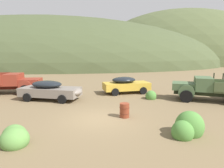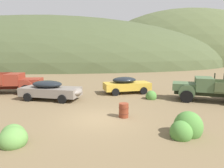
% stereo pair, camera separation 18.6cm
% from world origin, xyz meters
% --- Properties ---
extents(ground_plane, '(300.00, 300.00, 0.00)m').
position_xyz_m(ground_plane, '(0.00, 0.00, 0.00)').
color(ground_plane, brown).
extents(hill_center, '(117.42, 66.52, 30.97)m').
position_xyz_m(hill_center, '(-26.81, 55.45, 0.00)').
color(hill_center, '#424C2D').
rests_on(hill_center, ground).
extents(hill_distant, '(80.19, 80.78, 45.41)m').
position_xyz_m(hill_distant, '(26.59, 83.58, 0.00)').
color(hill_distant, '#4C5633').
rests_on(hill_distant, ground).
extents(truck_rust_red, '(6.18, 3.35, 1.91)m').
position_xyz_m(truck_rust_red, '(-9.09, 6.59, 1.02)').
color(truck_rust_red, '#42140D').
rests_on(truck_rust_red, ground).
extents(car_primer_gray, '(5.26, 2.60, 1.57)m').
position_xyz_m(car_primer_gray, '(-4.45, 4.33, 0.82)').
color(car_primer_gray, slate).
rests_on(car_primer_gray, ground).
extents(car_faded_yellow, '(4.87, 3.05, 1.57)m').
position_xyz_m(car_faded_yellow, '(1.74, 7.48, 0.82)').
color(car_faded_yellow, gold).
rests_on(car_faded_yellow, ground).
extents(truck_weathered_green, '(6.00, 3.59, 2.16)m').
position_xyz_m(truck_weathered_green, '(7.77, 4.85, 1.00)').
color(truck_weathered_green, '#232B1B').
rests_on(truck_weathered_green, ground).
extents(oil_drum_by_truck, '(0.61, 0.61, 0.85)m').
position_xyz_m(oil_drum_by_truck, '(1.41, 0.37, 0.43)').
color(oil_drum_by_truck, brown).
rests_on(oil_drum_by_truck, ground).
extents(bush_front_left, '(1.17, 1.08, 1.04)m').
position_xyz_m(bush_front_left, '(8.23, 7.53, 0.26)').
color(bush_front_left, '#5B8E42').
rests_on(bush_front_left, ground).
extents(bush_near_barrel, '(0.79, 0.79, 0.81)m').
position_xyz_m(bush_near_barrel, '(11.33, 10.29, 0.19)').
color(bush_near_barrel, olive).
rests_on(bush_near_barrel, ground).
extents(bush_lone_scrub, '(0.87, 1.02, 0.93)m').
position_xyz_m(bush_lone_scrub, '(3.62, 5.19, 0.23)').
color(bush_lone_scrub, '#4C8438').
rests_on(bush_lone_scrub, ground).
extents(bush_back_edge, '(1.60, 1.47, 1.45)m').
position_xyz_m(bush_back_edge, '(4.32, -1.99, 0.35)').
color(bush_back_edge, '#4C8438').
rests_on(bush_back_edge, ground).
extents(bush_between_trucks, '(1.24, 1.26, 1.04)m').
position_xyz_m(bush_between_trucks, '(-3.13, -3.44, 0.28)').
color(bush_between_trucks, '#5B8E42').
rests_on(bush_between_trucks, ground).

